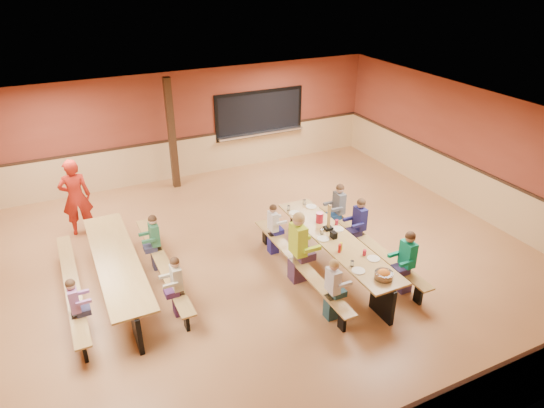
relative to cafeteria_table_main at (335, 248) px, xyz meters
name	(u,v)px	position (x,y,z in m)	size (l,w,h in m)	color
ground	(245,265)	(-1.57, 0.95, -0.53)	(12.00, 12.00, 0.00)	#A1693D
room_envelope	(244,236)	(-1.57, 0.95, 0.16)	(12.04, 10.04, 3.02)	brown
kitchen_pass_through	(260,116)	(1.03, 5.91, 0.96)	(2.78, 0.28, 1.38)	black
structural_post	(172,134)	(-1.77, 5.35, 0.97)	(0.18, 0.18, 3.00)	black
cafeteria_table_main	(335,248)	(0.00, 0.00, 0.00)	(1.91, 3.70, 0.74)	#A78142
cafeteria_table_second	(118,268)	(-4.03, 1.16, 0.00)	(1.91, 3.70, 0.74)	#A78142
seated_child_white_left	(332,290)	(-0.83, -1.20, 0.07)	(0.36, 0.29, 1.18)	silver
seated_adult_yellow	(298,248)	(-0.83, 0.05, 0.20)	(0.49, 0.40, 1.45)	#B5D822
seated_child_grey_left	(273,229)	(-0.83, 1.15, 0.04)	(0.33, 0.27, 1.13)	white
seated_child_teal_right	(406,262)	(0.83, -1.13, 0.11)	(0.40, 0.32, 1.27)	#0B8A66
seated_child_navy_right	(359,226)	(0.83, 0.39, 0.10)	(0.39, 0.32, 1.25)	navy
seated_child_char_right	(339,210)	(0.83, 1.18, 0.10)	(0.39, 0.32, 1.24)	#53575E
seated_child_purple_sec	(76,309)	(-4.85, 0.21, 0.04)	(0.33, 0.27, 1.13)	#A164A0
seated_child_green_sec	(155,243)	(-3.20, 1.64, 0.07)	(0.36, 0.30, 1.19)	#2A6540
seated_child_tan_sec	(177,287)	(-3.20, 0.05, 0.06)	(0.35, 0.28, 1.16)	#BDB697
standing_woman	(76,197)	(-4.43, 3.82, 0.38)	(0.66, 0.43, 1.81)	#AF2114
punch_pitcher	(320,218)	(0.05, 0.72, 0.32)	(0.16, 0.16, 0.22)	#AF172D
chip_bowl	(384,275)	(0.03, -1.47, 0.29)	(0.32, 0.32, 0.15)	orange
napkin_dispenser	(334,235)	(-0.02, 0.06, 0.28)	(0.10, 0.14, 0.13)	black
condiment_mustard	(341,247)	(-0.15, -0.39, 0.30)	(0.06, 0.06, 0.17)	yellow
condiment_ketchup	(340,248)	(-0.21, -0.44, 0.30)	(0.06, 0.06, 0.17)	#B2140F
table_paddle	(328,224)	(0.05, 0.38, 0.35)	(0.16, 0.16, 0.56)	black
place_settings	(336,236)	(0.00, 0.00, 0.27)	(0.65, 3.30, 0.11)	beige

